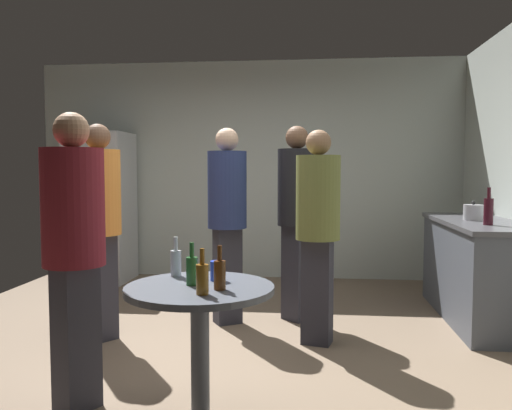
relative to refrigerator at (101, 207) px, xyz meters
name	(u,v)px	position (x,y,z in m)	size (l,w,h in m)	color
ground_plane	(209,352)	(1.77, -2.20, -0.95)	(5.20, 5.20, 0.10)	#7A6651
wall_back	(249,170)	(1.77, 0.43, 0.45)	(5.32, 0.06, 2.70)	beige
refrigerator	(101,207)	(0.00, 0.00, 0.00)	(0.70, 0.68, 1.80)	silver
kitchen_counter	(478,270)	(4.05, -1.26, -0.45)	(0.64, 1.74, 0.90)	#4C515B
kettle	(473,212)	(4.00, -1.23, 0.07)	(0.24, 0.17, 0.18)	#B2B2B7
wine_bottle_on_counter	(488,211)	(4.00, -1.64, 0.12)	(0.08, 0.08, 0.31)	#3F141E
foreground_table	(200,305)	(1.96, -3.38, -0.27)	(0.80, 0.80, 0.73)	#4C515B
beer_bottle_amber	(202,278)	(2.01, -3.56, -0.08)	(0.06, 0.06, 0.23)	#8C5919
beer_bottle_brown	(220,274)	(2.08, -3.45, -0.08)	(0.06, 0.06, 0.23)	#593314
beer_bottle_green	(192,270)	(1.91, -3.36, -0.08)	(0.06, 0.06, 0.23)	#26662D
beer_bottle_clear	(176,262)	(1.77, -3.14, -0.08)	(0.06, 0.06, 0.23)	silver
plastic_cup_blue	(217,271)	(2.03, -3.24, -0.11)	(0.08, 0.08, 0.11)	blue
person_in_black_shirt	(297,207)	(2.42, -1.44, 0.12)	(0.48, 0.48, 1.74)	#2D2D38
person_in_maroon_shirt	(74,238)	(1.24, -3.33, 0.08)	(0.46, 0.46, 1.67)	#2D2D38
person_in_olive_shirt	(318,220)	(2.60, -2.06, 0.07)	(0.41, 0.41, 1.66)	#2D2D38
person_in_orange_shirt	(99,214)	(0.89, -2.15, 0.10)	(0.48, 0.48, 1.71)	#2D2D38
person_in_navy_shirt	(227,210)	(1.82, -1.60, 0.11)	(0.46, 0.46, 1.71)	#2D2D38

